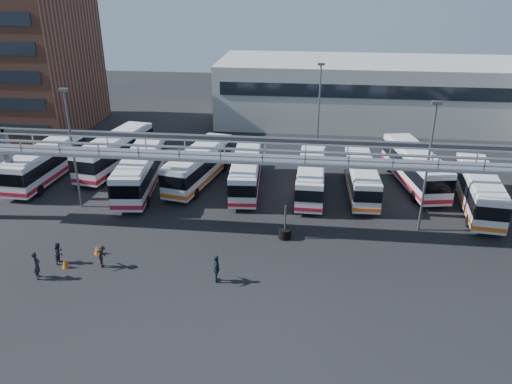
# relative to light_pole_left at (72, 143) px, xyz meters

# --- Properties ---
(ground) EXTENTS (140.00, 140.00, 0.00)m
(ground) POSITION_rel_light_pole_left_xyz_m (16.00, -8.00, -5.73)
(ground) COLOR black
(ground) RESTS_ON ground
(gantry) EXTENTS (51.40, 5.15, 7.10)m
(gantry) POSITION_rel_light_pole_left_xyz_m (16.00, -2.13, -0.22)
(gantry) COLOR #979AA0
(gantry) RESTS_ON ground
(apartment_building) EXTENTS (18.00, 15.00, 16.00)m
(apartment_building) POSITION_rel_light_pole_left_xyz_m (-18.00, 22.00, 2.27)
(apartment_building) COLOR brown
(apartment_building) RESTS_ON ground
(warehouse) EXTENTS (42.00, 14.00, 8.00)m
(warehouse) POSITION_rel_light_pole_left_xyz_m (28.00, 30.00, -1.73)
(warehouse) COLOR #9E9E99
(warehouse) RESTS_ON ground
(light_pole_left) EXTENTS (0.70, 0.35, 10.21)m
(light_pole_left) POSITION_rel_light_pole_left_xyz_m (0.00, 0.00, 0.00)
(light_pole_left) COLOR #4C4F54
(light_pole_left) RESTS_ON ground
(light_pole_mid) EXTENTS (0.70, 0.35, 10.21)m
(light_pole_mid) POSITION_rel_light_pole_left_xyz_m (28.00, -1.00, 0.00)
(light_pole_mid) COLOR #4C4F54
(light_pole_mid) RESTS_ON ground
(light_pole_back) EXTENTS (0.70, 0.35, 10.21)m
(light_pole_back) POSITION_rel_light_pole_left_xyz_m (20.00, 14.00, 0.00)
(light_pole_back) COLOR #4C4F54
(light_pole_back) RESTS_ON ground
(bus_0) EXTENTS (3.17, 11.38, 3.42)m
(bus_0) POSITION_rel_light_pole_left_xyz_m (-5.71, 5.43, -3.83)
(bus_0) COLOR silver
(bus_0) RESTS_ON ground
(bus_1) EXTENTS (4.52, 11.88, 3.52)m
(bus_1) POSITION_rel_light_pole_left_xyz_m (-0.25, 8.95, -3.78)
(bus_1) COLOR silver
(bus_1) RESTS_ON ground
(bus_2) EXTENTS (3.87, 11.78, 3.51)m
(bus_2) POSITION_rel_light_pole_left_xyz_m (4.02, 4.15, -3.78)
(bus_2) COLOR silver
(bus_2) RESTS_ON ground
(bus_3) EXTENTS (4.71, 11.39, 3.37)m
(bus_3) POSITION_rel_light_pole_left_xyz_m (8.95, 6.45, -3.86)
(bus_3) COLOR silver
(bus_3) RESTS_ON ground
(bus_4) EXTENTS (3.07, 10.56, 3.17)m
(bus_4) POSITION_rel_light_pole_left_xyz_m (13.58, 5.37, -3.98)
(bus_4) COLOR silver
(bus_4) RESTS_ON ground
(bus_5) EXTENTS (2.56, 10.11, 3.05)m
(bus_5) POSITION_rel_light_pole_left_xyz_m (19.50, 5.01, -4.04)
(bus_5) COLOR silver
(bus_5) RESTS_ON ground
(bus_6) EXTENTS (2.60, 10.06, 3.04)m
(bus_6) POSITION_rel_light_pole_left_xyz_m (23.97, 5.46, -4.05)
(bus_6) COLOR silver
(bus_6) RESTS_ON ground
(bus_7) EXTENTS (4.73, 11.76, 3.49)m
(bus_7) POSITION_rel_light_pole_left_xyz_m (29.06, 8.11, -3.80)
(bus_7) COLOR silver
(bus_7) RESTS_ON ground
(bus_8) EXTENTS (3.63, 11.07, 3.30)m
(bus_8) POSITION_rel_light_pole_left_xyz_m (33.51, 3.40, -3.90)
(bus_8) COLOR silver
(bus_8) RESTS_ON ground
(pedestrian_a) EXTENTS (0.70, 0.84, 1.98)m
(pedestrian_a) POSITION_rel_light_pole_left_xyz_m (1.92, -10.77, -4.74)
(pedestrian_a) COLOR black
(pedestrian_a) RESTS_ON ground
(pedestrian_b) EXTENTS (0.61, 0.77, 1.58)m
(pedestrian_b) POSITION_rel_light_pole_left_xyz_m (2.45, -8.79, -4.94)
(pedestrian_b) COLOR #251E29
(pedestrian_b) RESTS_ON ground
(pedestrian_c) EXTENTS (0.70, 1.10, 1.62)m
(pedestrian_c) POSITION_rel_light_pole_left_xyz_m (5.59, -8.97, -4.92)
(pedestrian_c) COLOR black
(pedestrian_c) RESTS_ON ground
(pedestrian_d) EXTENTS (0.67, 1.20, 1.93)m
(pedestrian_d) POSITION_rel_light_pole_left_xyz_m (13.67, -9.82, -4.76)
(pedestrian_d) COLOR #1B2A31
(pedestrian_d) RESTS_ON ground
(cone_left) EXTENTS (0.56, 0.56, 0.69)m
(cone_left) POSITION_rel_light_pole_left_xyz_m (3.09, -9.37, -5.38)
(cone_left) COLOR #D25F0B
(cone_left) RESTS_ON ground
(cone_right) EXTENTS (0.64, 0.64, 0.77)m
(cone_right) POSITION_rel_light_pole_left_xyz_m (4.53, -7.35, -5.34)
(cone_right) COLOR #D25F0B
(cone_right) RESTS_ON ground
(tire_stack) EXTENTS (0.96, 0.96, 2.74)m
(tire_stack) POSITION_rel_light_pole_left_xyz_m (17.71, -3.50, -5.26)
(tire_stack) COLOR black
(tire_stack) RESTS_ON ground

